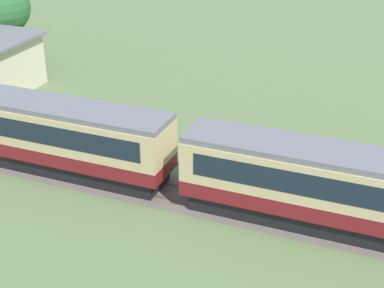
% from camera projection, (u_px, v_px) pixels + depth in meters
% --- Properties ---
extents(passenger_train, '(81.45, 2.93, 4.04)m').
position_uv_depth(passenger_train, '(183.00, 157.00, 30.13)').
color(passenger_train, maroon).
rests_on(passenger_train, ground_plane).
extents(railway_track, '(127.43, 3.60, 0.04)m').
position_uv_depth(railway_track, '(313.00, 222.00, 28.78)').
color(railway_track, '#665B51').
rests_on(railway_track, ground_plane).
extents(yard_tree_1, '(4.61, 4.61, 7.36)m').
position_uv_depth(yard_tree_1, '(2.00, 7.00, 47.69)').
color(yard_tree_1, brown).
rests_on(yard_tree_1, ground_plane).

